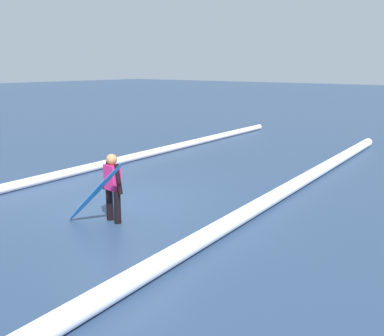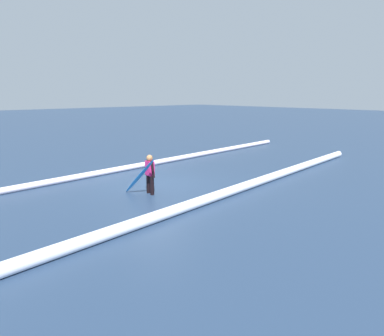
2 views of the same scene
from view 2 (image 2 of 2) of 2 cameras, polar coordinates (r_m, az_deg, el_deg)
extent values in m
plane|color=navy|center=(13.40, -5.88, -2.66)|extent=(139.86, 139.86, 0.00)
cylinder|color=black|center=(11.92, -6.67, -2.90)|extent=(0.14, 0.14, 0.67)
cylinder|color=black|center=(12.16, -7.28, -2.61)|extent=(0.14, 0.14, 0.67)
cube|color=#D82672|center=(11.90, -7.05, -0.02)|extent=(0.25, 0.37, 0.50)
sphere|color=#B37949|center=(11.83, -7.10, 1.67)|extent=(0.22, 0.22, 0.22)
cylinder|color=black|center=(11.72, -6.57, -0.21)|extent=(0.09, 0.18, 0.60)
cylinder|color=black|center=(12.09, -7.52, 0.16)|extent=(0.09, 0.22, 0.60)
ellipsoid|color=#268CE5|center=(11.79, -8.76, -1.40)|extent=(0.43, 1.50, 1.40)
ellipsoid|color=black|center=(11.78, -8.76, -1.38)|extent=(0.25, 1.19, 1.13)
cylinder|color=white|center=(17.28, -4.76, 1.17)|extent=(19.75, 1.37, 0.24)
cylinder|color=white|center=(10.68, 1.36, -5.62)|extent=(23.42, 2.13, 0.31)
camera|label=1|loc=(3.11, -22.56, 4.57)|focal=41.73mm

